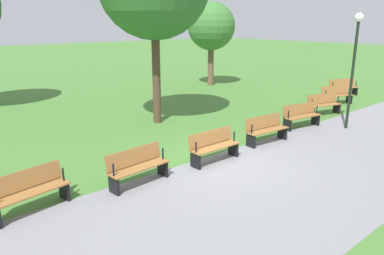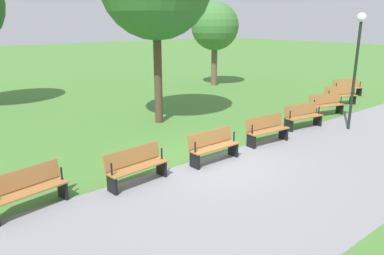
{
  "view_description": "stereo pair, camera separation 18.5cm",
  "coord_description": "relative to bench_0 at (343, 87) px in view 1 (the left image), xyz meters",
  "views": [
    {
      "loc": [
        7.0,
        7.15,
        3.9
      ],
      "look_at": [
        -0.0,
        -1.02,
        0.8
      ],
      "focal_mm": 34.65,
      "sensor_mm": 36.0,
      "label": 1
    },
    {
      "loc": [
        6.86,
        7.27,
        3.9
      ],
      "look_at": [
        -0.0,
        -1.02,
        0.8
      ],
      "focal_mm": 34.65,
      "sensor_mm": 36.0,
      "label": 2
    }
  ],
  "objects": [
    {
      "name": "bench_4",
      "position": [
        9.63,
        2.43,
        0.0
      ],
      "size": [
        1.65,
        0.6,
        0.89
      ],
      "rotation": [
        0.0,
        0.0,
        -0.08
      ],
      "color": "#996633",
      "rests_on": "ground"
    },
    {
      "name": "bench_3",
      "position": [
        7.16,
        2.13,
        0.0
      ],
      "size": [
        1.68,
        0.73,
        0.89
      ],
      "rotation": [
        0.0,
        0.0,
        -0.17
      ],
      "color": "#996633",
      "rests_on": "ground"
    },
    {
      "name": "bench_7",
      "position": [
        17.1,
        2.13,
        0.0
      ],
      "size": [
        1.68,
        0.73,
        0.89
      ],
      "rotation": [
        0.0,
        0.0,
        0.17
      ],
      "color": "#996633",
      "rests_on": "ground"
    },
    {
      "name": "bench_6",
      "position": [
        14.62,
        2.43,
        0.0
      ],
      "size": [
        1.65,
        0.6,
        0.89
      ],
      "rotation": [
        0.0,
        0.0,
        0.08
      ],
      "color": "#996633",
      "rests_on": "ground"
    },
    {
      "name": "bench_0",
      "position": [
        0.0,
        0.0,
        0.0
      ],
      "size": [
        1.67,
        1.08,
        0.89
      ],
      "rotation": [
        0.0,
        0.0,
        -0.41
      ],
      "color": "#996633",
      "rests_on": "ground"
    },
    {
      "name": "ground_plane",
      "position": [
        12.13,
        2.6,
        -0.47
      ],
      "size": [
        120.0,
        120.0,
        0.0
      ],
      "primitive_type": "plane",
      "color": "#477A33"
    },
    {
      "name": "bench_5",
      "position": [
        12.13,
        2.54,
        0.0
      ],
      "size": [
        1.62,
        0.47,
        0.89
      ],
      "color": "#996633",
      "rests_on": "ground"
    },
    {
      "name": "tree_2",
      "position": [
        3.09,
        -7.18,
        3.11
      ],
      "size": [
        2.89,
        2.89,
        5.06
      ],
      "color": "brown",
      "rests_on": "ground"
    },
    {
      "name": "lamp_post",
      "position": [
        5.95,
        3.33,
        2.43
      ],
      "size": [
        0.32,
        0.32,
        4.18
      ],
      "color": "black",
      "rests_on": "ground"
    },
    {
      "name": "bench_2",
      "position": [
        4.72,
        1.62,
        0.0
      ],
      "size": [
        1.69,
        0.86,
        0.89
      ],
      "rotation": [
        0.0,
        0.0,
        -0.25
      ],
      "color": "#996633",
      "rests_on": "ground"
    },
    {
      "name": "bench_1",
      "position": [
        2.32,
        0.9,
        0.0
      ],
      "size": [
        1.69,
        0.97,
        0.89
      ],
      "rotation": [
        0.0,
        0.0,
        -0.33
      ],
      "color": "#996633",
      "rests_on": "ground"
    },
    {
      "name": "path_paving",
      "position": [
        12.13,
        4.71,
        -0.46
      ],
      "size": [
        39.4,
        5.06,
        0.01
      ],
      "primitive_type": "cube",
      "color": "gray",
      "rests_on": "ground"
    }
  ]
}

